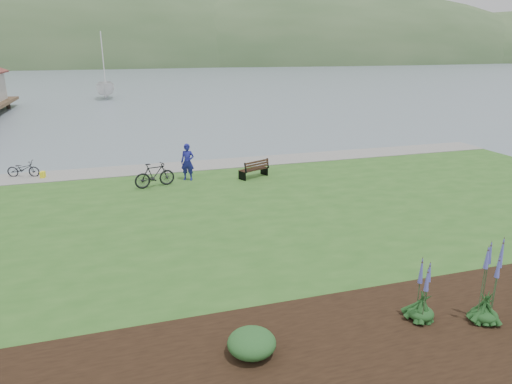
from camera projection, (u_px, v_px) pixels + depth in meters
ground at (255, 212)px, 18.96m from camera, size 600.00×600.00×0.00m
lawn at (270, 225)px, 17.08m from camera, size 34.00×20.00×0.40m
shoreline_path at (218, 164)px, 25.12m from camera, size 34.00×2.20×0.03m
garden_bed at (497, 320)px, 10.75m from camera, size 24.00×4.40×0.04m
far_hillside at (178, 65)px, 179.43m from camera, size 580.00×80.00×38.00m
park_bench at (255, 169)px, 22.41m from camera, size 1.60×1.15×0.92m
person at (187, 159)px, 21.87m from camera, size 0.91×0.79×2.08m
bicycle_a at (23, 169)px, 22.54m from camera, size 0.95×1.67×0.83m
bicycle_b at (155, 175)px, 20.89m from camera, size 0.98×1.96×1.13m
sailboat at (107, 99)px, 60.87m from camera, size 10.69×10.88×27.19m
pannier at (43, 175)px, 22.41m from camera, size 0.25×0.34×0.33m
echium_0 at (489, 285)px, 10.40m from camera, size 0.62×0.62×2.26m
echium_4 at (423, 295)px, 10.56m from camera, size 0.62×0.62×1.73m
shrub_0 at (252, 343)px, 9.45m from camera, size 1.03×1.03×0.51m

